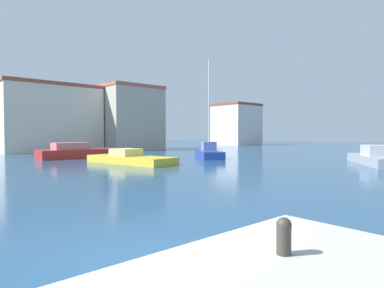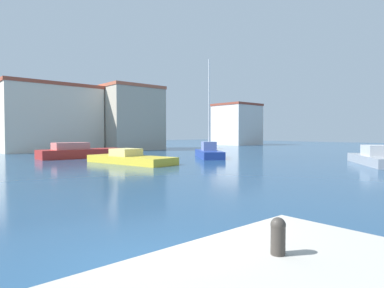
{
  "view_description": "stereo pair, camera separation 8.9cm",
  "coord_description": "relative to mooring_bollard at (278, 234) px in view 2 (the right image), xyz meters",
  "views": [
    {
      "loc": [
        -3.59,
        -4.99,
        2.67
      ],
      "look_at": [
        17.73,
        19.07,
        1.62
      ],
      "focal_mm": 30.77,
      "sensor_mm": 36.0,
      "label": 1
    },
    {
      "loc": [
        -3.52,
        -5.05,
        2.67
      ],
      "look_at": [
        17.73,
        19.07,
        1.62
      ],
      "focal_mm": 30.77,
      "sensor_mm": 36.0,
      "label": 2
    }
  ],
  "objects": [
    {
      "name": "yacht_club",
      "position": [
        12.81,
        47.31,
        3.63
      ],
      "size": [
        13.88,
        5.99,
        9.91
      ],
      "color": "beige",
      "rests_on": "ground"
    },
    {
      "name": "waterfront_apartments",
      "position": [
        24.3,
        45.08,
        3.85
      ],
      "size": [
        9.18,
        8.67,
        10.34
      ],
      "color": "#B2A893",
      "rests_on": "ground"
    },
    {
      "name": "motorboat_red_behind_lamppost",
      "position": [
        10.73,
        32.28,
        -0.71
      ],
      "size": [
        9.02,
        2.92,
        1.68
      ],
      "color": "#B22823",
      "rests_on": "water"
    },
    {
      "name": "water",
      "position": [
        14.83,
        22.58,
        -1.33
      ],
      "size": [
        160.0,
        160.0,
        0.0
      ],
      "primitive_type": "plane",
      "color": "navy",
      "rests_on": "ground"
    },
    {
      "name": "motorboat_grey_far_right",
      "position": [
        26.43,
        8.14,
        -0.77
      ],
      "size": [
        7.87,
        6.82,
        1.66
      ],
      "color": "gray",
      "rests_on": "water"
    },
    {
      "name": "motorboat_yellow_distant_north",
      "position": [
        11.45,
        23.07,
        -0.91
      ],
      "size": [
        4.55,
        9.13,
        1.29
      ],
      "color": "gold",
      "rests_on": "water"
    },
    {
      "name": "warehouse_block",
      "position": [
        54.3,
        47.67,
        3.39
      ],
      "size": [
        8.8,
        8.6,
        9.43
      ],
      "color": "beige",
      "rests_on": "ground"
    },
    {
      "name": "mooring_bollard",
      "position": [
        0.0,
        0.0,
        0.0
      ],
      "size": [
        0.2,
        0.2,
        0.49
      ],
      "color": "#38332D",
      "rests_on": "pier_quay"
    },
    {
      "name": "sailboat_blue_outer_mooring",
      "position": [
        21.4,
        23.2,
        -0.74
      ],
      "size": [
        5.86,
        7.12,
        10.71
      ],
      "color": "#233D93",
      "rests_on": "water"
    }
  ]
}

